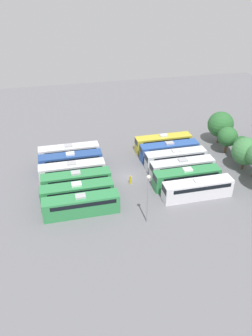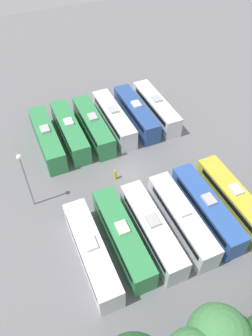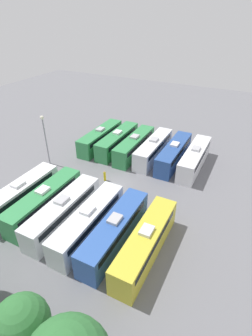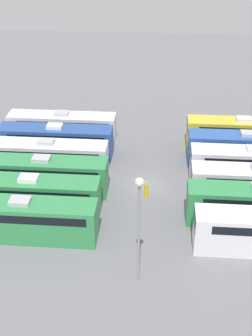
{
  "view_description": "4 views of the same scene",
  "coord_description": "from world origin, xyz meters",
  "px_view_note": "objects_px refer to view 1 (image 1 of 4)",
  "views": [
    {
      "loc": [
        49.99,
        -12.16,
        33.14
      ],
      "look_at": [
        1.46,
        -0.66,
        2.97
      ],
      "focal_mm": 35.0,
      "sensor_mm": 36.0,
      "label": 1
    },
    {
      "loc": [
        12.39,
        27.21,
        32.33
      ],
      "look_at": [
        1.12,
        1.22,
        2.82
      ],
      "focal_mm": 35.0,
      "sensor_mm": 36.0,
      "label": 2
    },
    {
      "loc": [
        -15.72,
        27.84,
        22.6
      ],
      "look_at": [
        -0.77,
        -1.44,
        2.23
      ],
      "focal_mm": 28.0,
      "sensor_mm": 36.0,
      "label": 3
    },
    {
      "loc": [
        38.26,
        1.15,
        23.46
      ],
      "look_at": [
        0.4,
        -1.99,
        2.05
      ],
      "focal_mm": 50.0,
      "sensor_mm": 36.0,
      "label": 4
    }
  ],
  "objects_px": {
    "bus_7": "(169,150)",
    "bus_11": "(198,189)",
    "bus_8": "(176,158)",
    "worker_person": "(130,180)",
    "tree_1": "(228,137)",
    "tree_2": "(242,145)",
    "bus_4": "(77,192)",
    "tree_0": "(221,124)",
    "bus_1": "(71,161)",
    "bus_9": "(182,168)",
    "bus_6": "(163,142)",
    "tree_3": "(246,151)",
    "light_pole": "(148,191)",
    "bus_0": "(69,153)",
    "bus_3": "(77,181)",
    "bus_2": "(73,171)",
    "bus_5": "(81,205)",
    "bus_10": "(187,177)"
  },
  "relations": [
    {
      "from": "bus_6",
      "to": "bus_9",
      "type": "xyz_separation_m",
      "value": [
        10.71,
        0.03,
        0.0
      ]
    },
    {
      "from": "worker_person",
      "to": "tree_1",
      "type": "bearing_deg",
      "value": 106.92
    },
    {
      "from": "tree_1",
      "to": "bus_10",
      "type": "bearing_deg",
      "value": -52.6
    },
    {
      "from": "bus_7",
      "to": "bus_11",
      "type": "xyz_separation_m",
      "value": [
        14.05,
        0.0,
        0.0
      ]
    },
    {
      "from": "bus_7",
      "to": "bus_8",
      "type": "height_order",
      "value": "same"
    },
    {
      "from": "worker_person",
      "to": "tree_3",
      "type": "xyz_separation_m",
      "value": [
        0.07,
        22.47,
        3.07
      ]
    },
    {
      "from": "worker_person",
      "to": "tree_1",
      "type": "height_order",
      "value": "tree_1"
    },
    {
      "from": "bus_10",
      "to": "light_pole",
      "type": "height_order",
      "value": "light_pole"
    },
    {
      "from": "tree_3",
      "to": "bus_9",
      "type": "bearing_deg",
      "value": -91.76
    },
    {
      "from": "bus_0",
      "to": "worker_person",
      "type": "height_order",
      "value": "bus_0"
    },
    {
      "from": "bus_7",
      "to": "light_pole",
      "type": "relative_size",
      "value": 1.42
    },
    {
      "from": "bus_5",
      "to": "tree_3",
      "type": "bearing_deg",
      "value": 101.53
    },
    {
      "from": "bus_0",
      "to": "tree_0",
      "type": "xyz_separation_m",
      "value": [
        -0.52,
        33.02,
        2.61
      ]
    },
    {
      "from": "bus_6",
      "to": "bus_11",
      "type": "bearing_deg",
      "value": 0.04
    },
    {
      "from": "light_pole",
      "to": "tree_2",
      "type": "distance_m",
      "value": 28.01
    },
    {
      "from": "bus_1",
      "to": "bus_7",
      "type": "relative_size",
      "value": 1.0
    },
    {
      "from": "light_pole",
      "to": "tree_1",
      "type": "height_order",
      "value": "light_pole"
    },
    {
      "from": "bus_5",
      "to": "bus_7",
      "type": "relative_size",
      "value": 1.0
    },
    {
      "from": "bus_9",
      "to": "bus_6",
      "type": "bearing_deg",
      "value": -179.84
    },
    {
      "from": "bus_2",
      "to": "tree_0",
      "type": "height_order",
      "value": "tree_0"
    },
    {
      "from": "worker_person",
      "to": "tree_2",
      "type": "distance_m",
      "value": 24.21
    },
    {
      "from": "bus_10",
      "to": "tree_0",
      "type": "height_order",
      "value": "tree_0"
    },
    {
      "from": "tree_0",
      "to": "bus_6",
      "type": "bearing_deg",
      "value": -87.95
    },
    {
      "from": "bus_6",
      "to": "bus_0",
      "type": "bearing_deg",
      "value": -89.87
    },
    {
      "from": "worker_person",
      "to": "light_pole",
      "type": "bearing_deg",
      "value": -0.44
    },
    {
      "from": "worker_person",
      "to": "tree_2",
      "type": "relative_size",
      "value": 0.34
    },
    {
      "from": "bus_4",
      "to": "bus_7",
      "type": "xyz_separation_m",
      "value": [
        -10.5,
        19.78,
        0.0
      ]
    },
    {
      "from": "bus_2",
      "to": "bus_7",
      "type": "bearing_deg",
      "value": 100.02
    },
    {
      "from": "tree_1",
      "to": "worker_person",
      "type": "bearing_deg",
      "value": -73.08
    },
    {
      "from": "bus_1",
      "to": "bus_7",
      "type": "distance_m",
      "value": 19.87
    },
    {
      "from": "bus_1",
      "to": "bus_10",
      "type": "height_order",
      "value": "same"
    },
    {
      "from": "bus_1",
      "to": "bus_9",
      "type": "relative_size",
      "value": 1.0
    },
    {
      "from": "light_pole",
      "to": "bus_1",
      "type": "bearing_deg",
      "value": -151.88
    },
    {
      "from": "tree_2",
      "to": "bus_4",
      "type": "bearing_deg",
      "value": -78.7
    },
    {
      "from": "bus_4",
      "to": "tree_0",
      "type": "xyz_separation_m",
      "value": [
        -14.63,
        32.91,
        2.61
      ]
    },
    {
      "from": "bus_1",
      "to": "bus_8",
      "type": "distance_m",
      "value": 20.29
    },
    {
      "from": "bus_4",
      "to": "bus_1",
      "type": "bearing_deg",
      "value": -179.5
    },
    {
      "from": "bus_7",
      "to": "bus_2",
      "type": "bearing_deg",
      "value": -79.98
    },
    {
      "from": "worker_person",
      "to": "bus_3",
      "type": "bearing_deg",
      "value": -92.37
    },
    {
      "from": "bus_8",
      "to": "tree_0",
      "type": "relative_size",
      "value": 1.67
    },
    {
      "from": "bus_5",
      "to": "tree_3",
      "type": "distance_m",
      "value": 32.73
    },
    {
      "from": "bus_4",
      "to": "tree_0",
      "type": "bearing_deg",
      "value": 113.97
    },
    {
      "from": "bus_0",
      "to": "bus_1",
      "type": "bearing_deg",
      "value": 0.32
    },
    {
      "from": "bus_11",
      "to": "tree_1",
      "type": "distance_m",
      "value": 18.48
    },
    {
      "from": "bus_7",
      "to": "bus_11",
      "type": "distance_m",
      "value": 14.05
    },
    {
      "from": "bus_8",
      "to": "worker_person",
      "type": "bearing_deg",
      "value": -68.47
    },
    {
      "from": "bus_7",
      "to": "bus_11",
      "type": "relative_size",
      "value": 1.0
    },
    {
      "from": "bus_7",
      "to": "bus_1",
      "type": "bearing_deg",
      "value": -90.41
    },
    {
      "from": "bus_1",
      "to": "bus_6",
      "type": "distance_m",
      "value": 20.17
    },
    {
      "from": "bus_3",
      "to": "bus_11",
      "type": "distance_m",
      "value": 20.8
    }
  ]
}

